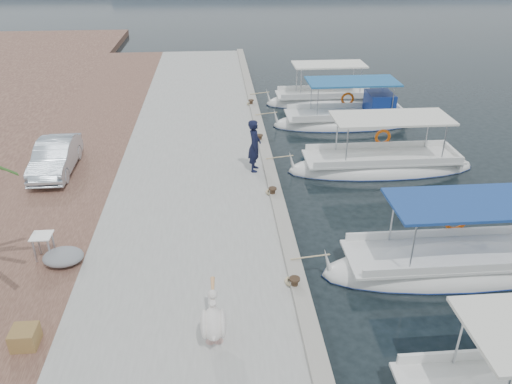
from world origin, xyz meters
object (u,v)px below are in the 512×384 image
(fishing_caique_b, at_px, (456,266))
(fishing_caique_c, at_px, (381,167))
(fishing_caique_d, at_px, (348,121))
(fishing_caique_e, at_px, (324,102))
(pelican, at_px, (214,322))
(parked_car, at_px, (55,157))
(fisherman, at_px, (254,146))

(fishing_caique_b, bearing_deg, fishing_caique_c, 90.71)
(fishing_caique_d, height_order, fishing_caique_e, same)
(fishing_caique_b, bearing_deg, fishing_caique_d, 90.71)
(fishing_caique_e, relative_size, pelican, 4.49)
(fishing_caique_b, height_order, pelican, fishing_caique_b)
(parked_car, bearing_deg, pelican, -59.23)
(pelican, relative_size, parked_car, 0.40)
(fishing_caique_c, xyz_separation_m, fishing_caique_e, (-0.55, 8.73, 0.00))
(fishing_caique_b, xyz_separation_m, fishing_caique_c, (-0.08, 6.79, 0.00))
(fisherman, bearing_deg, fishing_caique_d, -31.57)
(fishing_caique_b, xyz_separation_m, fishing_caique_d, (-0.15, 12.08, 0.06))
(fishing_caique_b, xyz_separation_m, pelican, (-6.88, -2.77, 0.96))
(fisherman, relative_size, parked_car, 0.55)
(fishing_caique_c, bearing_deg, fishing_caique_b, -89.29)
(fishing_caique_b, relative_size, fisherman, 3.90)
(fishing_caique_c, bearing_deg, fishing_caique_d, 90.71)
(fishing_caique_c, xyz_separation_m, pelican, (-6.80, -9.56, 0.96))
(fishing_caique_c, xyz_separation_m, fisherman, (-5.19, -0.68, 1.38))
(fishing_caique_b, relative_size, fishing_caique_c, 1.02)
(fishing_caique_d, relative_size, parked_car, 2.00)
(fishing_caique_d, distance_m, fisherman, 7.97)
(pelican, bearing_deg, fishing_caique_b, 21.92)
(fishing_caique_b, relative_size, pelican, 5.36)
(fishing_caique_e, bearing_deg, fisherman, -116.27)
(fishing_caique_c, bearing_deg, pelican, -125.42)
(fishing_caique_e, height_order, fisherman, fisherman)
(fishing_caique_c, distance_m, fishing_caique_d, 5.29)
(fishing_caique_c, distance_m, parked_car, 12.68)
(fishing_caique_b, distance_m, pelican, 7.48)
(fishing_caique_e, xyz_separation_m, fisherman, (-4.64, -9.41, 1.37))
(fishing_caique_c, distance_m, pelican, 11.77)
(fishing_caique_b, relative_size, fishing_caique_d, 1.07)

